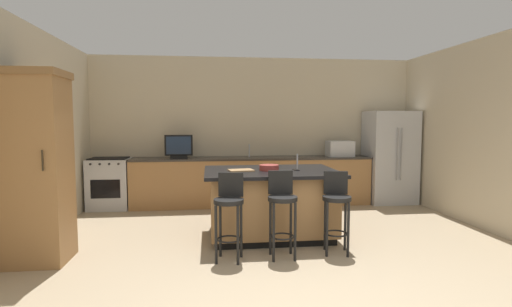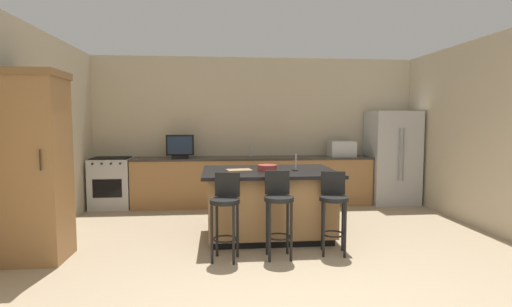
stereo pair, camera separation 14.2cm
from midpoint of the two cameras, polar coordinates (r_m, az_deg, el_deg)
The scene contains 19 objects.
wall_back at distance 7.72m, azimuth -0.75°, elevation 3.38°, with size 6.68×0.12×2.79m, color beige.
wall_left at distance 5.74m, azimuth -30.74°, elevation 2.23°, with size 0.12×5.25×2.79m, color beige.
wall_right at distance 6.57m, azimuth 30.22°, elevation 2.49°, with size 0.12×5.25×2.79m, color beige.
counter_back at distance 7.42m, azimuth -1.11°, elevation -4.01°, with size 4.45×0.62×0.90m.
kitchen_island at distance 5.44m, azimuth 1.39°, elevation -7.10°, with size 1.79×1.30×0.91m.
refrigerator at distance 8.02m, azimuth 18.31°, elevation -0.49°, with size 0.88×0.76×1.77m.
range_oven at distance 7.61m, azimuth -20.94°, elevation -4.05°, with size 0.71×0.63×0.92m.
cabinet_tower at distance 5.02m, azimuth -29.87°, elevation -1.29°, with size 0.66×0.63×2.14m.
microwave at distance 7.70m, azimuth 11.54°, elevation 0.70°, with size 0.48×0.36×0.30m, color #B7BABF.
tv_monitor at distance 7.28m, azimuth -11.68°, elevation 0.86°, with size 0.50×0.16×0.43m.
sink_faucet_back at distance 7.45m, azimuth -1.53°, elevation 0.44°, with size 0.02×0.02×0.24m, color #B2B2B7.
sink_faucet_island at distance 5.41m, azimuth 5.26°, elevation -1.20°, with size 0.02×0.02×0.22m, color #B2B2B7.
bar_stool_left at distance 4.51m, azimuth -4.81°, elevation -7.92°, with size 0.35×0.37×0.99m.
bar_stool_center at distance 4.59m, azimuth 2.91°, elevation -7.58°, with size 0.34×0.34×1.00m.
bar_stool_right at distance 4.82m, azimuth 10.74°, elevation -7.30°, with size 0.35×0.36×0.97m.
fruit_bowl at distance 5.33m, azimuth 1.14°, elevation -2.06°, with size 0.26×0.26×0.08m, color #993833.
cell_phone at distance 5.37m, azimuth 5.04°, elevation -2.39°, with size 0.07×0.15×0.01m, color black.
tv_remote at distance 5.36m, azimuth 0.90°, elevation -2.33°, with size 0.04×0.17×0.02m, color black.
cutting_board at distance 5.28m, azimuth -2.96°, elevation -2.44°, with size 0.33×0.24×0.02m, color #A87F51.
Camera 1 is at (-0.88, -2.81, 1.59)m, focal length 27.61 mm.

